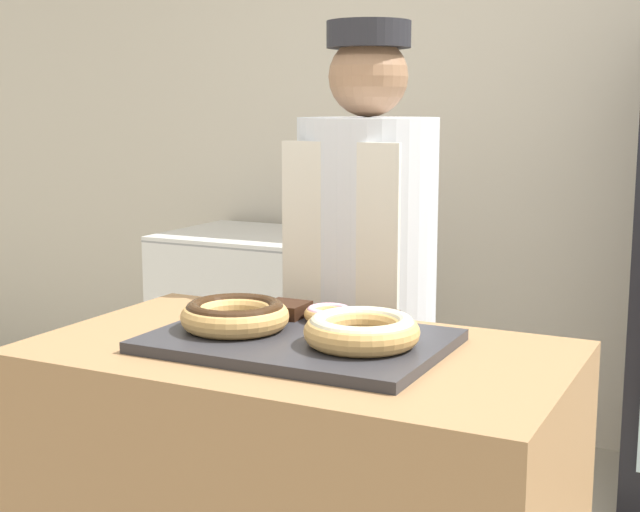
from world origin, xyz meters
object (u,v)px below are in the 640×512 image
(donut_chocolate_glaze, at_px, (235,314))
(serving_tray, at_px, (299,341))
(bottle_orange, at_px, (336,217))
(brownie_back_left, at_px, (286,309))
(donut_mini_center, at_px, (329,313))
(bottle_red, at_px, (327,213))
(donut_light_glaze, at_px, (362,329))
(brownie_back_right, at_px, (373,319))
(baker_person, at_px, (365,309))
(chest_freezer, at_px, (268,329))

(donut_chocolate_glaze, bearing_deg, serving_tray, 4.88)
(bottle_orange, bearing_deg, brownie_back_left, -68.36)
(donut_mini_center, bearing_deg, donut_chocolate_glaze, -133.83)
(donut_chocolate_glaze, distance_m, brownie_back_left, 0.16)
(donut_chocolate_glaze, relative_size, bottle_red, 1.19)
(donut_light_glaze, distance_m, brownie_back_right, 0.16)
(serving_tray, bearing_deg, brownie_back_left, 127.18)
(serving_tray, distance_m, bottle_red, 2.16)
(donut_light_glaze, xyz_separation_m, donut_mini_center, (-0.15, 0.16, -0.02))
(donut_light_glaze, distance_m, brownie_back_left, 0.30)
(donut_chocolate_glaze, height_order, baker_person, baker_person)
(donut_chocolate_glaze, xyz_separation_m, donut_light_glaze, (0.30, 0.00, 0.00))
(brownie_back_right, bearing_deg, donut_mini_center, 180.00)
(chest_freezer, bearing_deg, donut_chocolate_glaze, -62.21)
(serving_tray, distance_m, brownie_back_right, 0.18)
(donut_light_glaze, relative_size, brownie_back_left, 2.55)
(serving_tray, relative_size, chest_freezer, 0.69)
(brownie_back_left, relative_size, brownie_back_right, 1.00)
(donut_light_glaze, bearing_deg, donut_mini_center, 133.83)
(donut_chocolate_glaze, xyz_separation_m, brownie_back_right, (0.26, 0.16, -0.02))
(donut_light_glaze, height_order, donut_mini_center, donut_light_glaze)
(donut_mini_center, height_order, bottle_orange, bottle_orange)
(brownie_back_left, relative_size, bottle_red, 0.47)
(donut_mini_center, xyz_separation_m, bottle_orange, (-0.74, 1.58, 0.00))
(donut_chocolate_glaze, xyz_separation_m, donut_mini_center, (0.15, 0.16, -0.02))
(bottle_orange, xyz_separation_m, bottle_red, (-0.16, 0.24, -0.02))
(donut_chocolate_glaze, relative_size, donut_mini_center, 2.11)
(donut_mini_center, distance_m, bottle_orange, 1.74)
(bottle_orange, relative_size, bottle_red, 1.22)
(donut_mini_center, relative_size, brownie_back_left, 1.21)
(brownie_back_left, xyz_separation_m, baker_person, (-0.00, 0.47, -0.10))
(serving_tray, xyz_separation_m, bottle_orange, (-0.74, 1.73, 0.04))
(chest_freezer, bearing_deg, donut_mini_center, -56.03)
(baker_person, xyz_separation_m, chest_freezer, (-0.96, 1.12, -0.42))
(brownie_back_right, bearing_deg, donut_chocolate_glaze, -148.88)
(donut_light_glaze, relative_size, bottle_red, 1.19)
(donut_mini_center, bearing_deg, bottle_red, 116.14)
(brownie_back_right, xyz_separation_m, baker_person, (-0.22, 0.47, -0.10))
(donut_chocolate_glaze, bearing_deg, chest_freezer, 117.79)
(brownie_back_right, xyz_separation_m, bottle_red, (-1.00, 1.82, -0.01))
(brownie_back_right, height_order, bottle_red, bottle_red)
(brownie_back_right, distance_m, bottle_red, 2.08)
(donut_mini_center, relative_size, chest_freezer, 0.13)
(brownie_back_right, height_order, bottle_orange, bottle_orange)
(bottle_red, bearing_deg, donut_chocolate_glaze, -69.40)
(chest_freezer, relative_size, bottle_orange, 3.63)
(brownie_back_left, bearing_deg, donut_mini_center, 0.00)
(donut_mini_center, xyz_separation_m, bottle_red, (-0.90, 1.82, -0.01))
(donut_chocolate_glaze, relative_size, bottle_orange, 0.98)
(donut_chocolate_glaze, height_order, donut_light_glaze, same)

